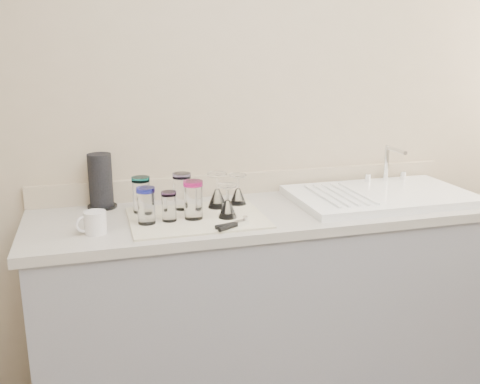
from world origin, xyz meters
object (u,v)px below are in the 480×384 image
object	(u,v)px
goblet_back_left	(217,196)
paper_towel_roll	(101,182)
sink_unit	(381,195)
can_opener	(232,225)
tumbler_lavender	(193,200)
tumbler_magenta	(146,205)
white_mug	(95,223)
tumbler_teal	(141,194)
goblet_back_right	(238,194)
goblet_front_left	(228,206)
tumbler_blue	(169,206)
tumbler_purple	(182,191)

from	to	relation	value
goblet_back_left	paper_towel_roll	xyz separation A→B (m)	(-0.49, 0.16, 0.06)
sink_unit	can_opener	bearing A→B (deg)	-164.04
tumbler_lavender	tumbler_magenta	bearing A→B (deg)	-177.04
sink_unit	can_opener	xyz separation A→B (m)	(-0.78, -0.22, -0.00)
white_mug	tumbler_teal	bearing A→B (deg)	45.94
tumbler_teal	goblet_back_right	world-z (taller)	tumbler_teal
tumbler_teal	paper_towel_roll	xyz separation A→B (m)	(-0.16, 0.14, 0.03)
tumbler_lavender	can_opener	xyz separation A→B (m)	(0.12, -0.15, -0.07)
goblet_back_left	goblet_front_left	world-z (taller)	goblet_back_left
sink_unit	tumbler_magenta	size ratio (longest dim) A/B	5.58
tumbler_teal	paper_towel_roll	bearing A→B (deg)	138.51
tumbler_blue	goblet_back_right	world-z (taller)	goblet_back_right
sink_unit	tumbler_lavender	size ratio (longest dim) A/B	5.18
tumbler_purple	can_opener	size ratio (longest dim) A/B	1.09
tumbler_purple	tumbler_magenta	size ratio (longest dim) A/B	1.07
tumbler_blue	goblet_back_left	size ratio (longest dim) A/B	0.80
tumbler_purple	goblet_back_left	xyz separation A→B (m)	(0.15, -0.02, -0.03)
tumbler_purple	tumbler_lavender	xyz separation A→B (m)	(0.02, -0.15, 0.00)
tumbler_teal	tumbler_purple	distance (m)	0.17
goblet_back_right	paper_towel_roll	bearing A→B (deg)	166.82
tumbler_magenta	white_mug	distance (m)	0.21
goblet_back_left	paper_towel_roll	distance (m)	0.51
sink_unit	goblet_back_left	world-z (taller)	sink_unit
sink_unit	tumbler_purple	xyz separation A→B (m)	(-0.92, 0.08, 0.07)
sink_unit	goblet_back_left	distance (m)	0.77
sink_unit	goblet_back_right	size ratio (longest dim) A/B	6.07
tumbler_lavender	goblet_back_left	world-z (taller)	tumbler_lavender
sink_unit	can_opener	size ratio (longest dim) A/B	5.69
can_opener	paper_towel_roll	size ratio (longest dim) A/B	0.60
tumbler_teal	goblet_back_left	distance (m)	0.33
tumbler_purple	goblet_back_right	world-z (taller)	tumbler_purple
tumbler_purple	tumbler_blue	size ratio (longest dim) A/B	1.30
tumbler_teal	paper_towel_roll	distance (m)	0.22
sink_unit	white_mug	world-z (taller)	sink_unit
tumbler_lavender	goblet_back_left	xyz separation A→B (m)	(0.13, 0.13, -0.03)
goblet_back_left	goblet_back_right	world-z (taller)	goblet_back_left
tumbler_teal	tumbler_magenta	bearing A→B (deg)	-88.94
goblet_front_left	sink_unit	bearing A→B (deg)	7.17
tumbler_blue	paper_towel_roll	distance (m)	0.39
tumbler_teal	white_mug	xyz separation A→B (m)	(-0.20, -0.20, -0.04)
goblet_back_left	paper_towel_roll	world-z (taller)	paper_towel_roll
tumbler_blue	goblet_front_left	world-z (taller)	goblet_front_left
goblet_back_left	paper_towel_roll	bearing A→B (deg)	161.78
tumbler_magenta	goblet_back_right	size ratio (longest dim) A/B	1.09
tumbler_purple	goblet_back_right	size ratio (longest dim) A/B	1.17
tumbler_lavender	white_mug	distance (m)	0.40
sink_unit	goblet_back_right	xyz separation A→B (m)	(-0.67, 0.08, 0.03)
tumbler_magenta	can_opener	world-z (taller)	tumbler_magenta
sink_unit	white_mug	size ratio (longest dim) A/B	6.50
can_opener	goblet_back_left	bearing A→B (deg)	88.57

